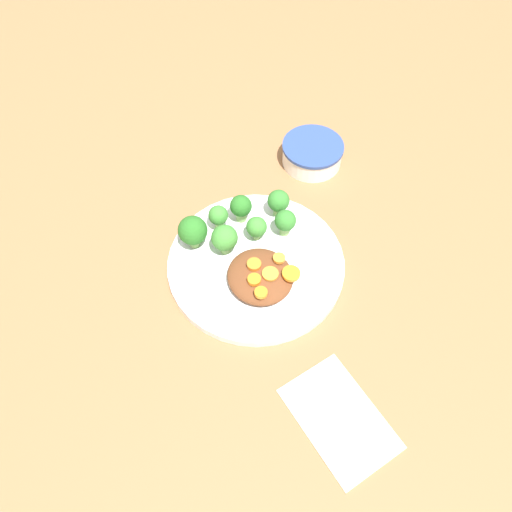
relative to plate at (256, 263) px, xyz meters
name	(u,v)px	position (x,y,z in m)	size (l,w,h in m)	color
ground_plane	(256,266)	(0.00, 0.00, -0.01)	(4.00, 4.00, 0.00)	#8C603D
plate	(256,263)	(0.00, 0.00, 0.00)	(0.28, 0.28, 0.02)	white
dip_bowl	(312,152)	(-0.14, 0.22, 0.01)	(0.11, 0.11, 0.04)	white
stew_mound	(260,276)	(0.03, -0.02, 0.02)	(0.11, 0.10, 0.03)	brown
broccoli_floret_0	(218,216)	(-0.09, -0.01, 0.03)	(0.03, 0.03, 0.05)	#7FA85B
broccoli_floret_1	(285,221)	(-0.02, 0.07, 0.03)	(0.04, 0.04, 0.05)	#7FA85B
broccoli_floret_2	(257,227)	(-0.04, 0.03, 0.03)	(0.03, 0.03, 0.04)	#759E51
broccoli_floret_3	(278,202)	(-0.06, 0.09, 0.04)	(0.04, 0.04, 0.05)	#759E51
broccoli_floret_4	(241,207)	(-0.09, 0.03, 0.04)	(0.04, 0.04, 0.05)	#7FA85B
broccoli_floret_5	(225,238)	(-0.04, -0.03, 0.04)	(0.04, 0.04, 0.06)	#759E51
broccoli_floret_6	(193,231)	(-0.08, -0.06, 0.04)	(0.05, 0.05, 0.06)	#759E51
carrot_slice_0	(270,274)	(0.05, -0.01, 0.03)	(0.03, 0.03, 0.00)	orange
carrot_slice_1	(261,293)	(0.07, -0.04, 0.04)	(0.02, 0.02, 0.01)	orange
carrot_slice_2	(254,264)	(0.02, -0.02, 0.04)	(0.02, 0.02, 0.01)	orange
carrot_slice_3	(279,258)	(0.03, 0.02, 0.04)	(0.02, 0.02, 0.01)	orange
carrot_slice_4	(291,274)	(0.06, 0.02, 0.04)	(0.03, 0.03, 0.01)	orange
carrot_slice_5	(254,280)	(0.04, -0.03, 0.04)	(0.02, 0.02, 0.01)	orange
napkin	(340,418)	(0.26, -0.05, -0.01)	(0.16, 0.10, 0.01)	beige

